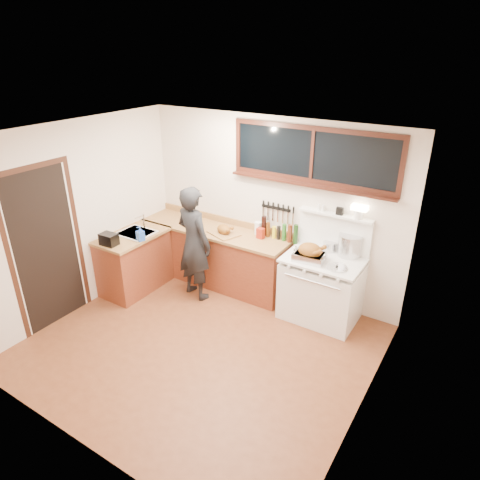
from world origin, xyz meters
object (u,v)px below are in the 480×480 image
Objects in this scene: man at (194,243)px; cutting_board at (224,231)px; vintage_stove at (322,287)px; roast_turkey at (310,253)px.

cutting_board is at bearing 59.37° from man.
vintage_stove reaches higher than cutting_board.
vintage_stove is 3.09× the size of cutting_board.
roast_turkey reaches higher than cutting_board.
roast_turkey is at bearing -134.33° from vintage_stove.
roast_turkey is (1.65, 0.31, 0.15)m from man.
cutting_board is (0.24, 0.41, 0.10)m from man.
man is 0.49m from cutting_board.
man is at bearing -120.63° from cutting_board.
man reaches higher than roast_turkey.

